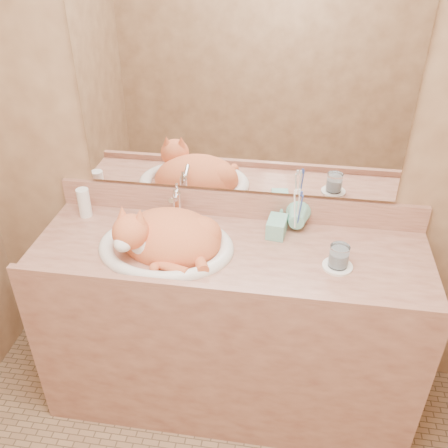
% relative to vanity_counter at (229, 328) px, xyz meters
% --- Properties ---
extents(wall_back, '(2.40, 0.02, 2.50)m').
position_rel_vanity_counter_xyz_m(wall_back, '(0.00, 0.28, 0.82)').
color(wall_back, brown).
rests_on(wall_back, ground).
extents(vanity_counter, '(1.60, 0.55, 0.85)m').
position_rel_vanity_counter_xyz_m(vanity_counter, '(0.00, 0.00, 0.00)').
color(vanity_counter, brown).
rests_on(vanity_counter, floor).
extents(mirror, '(1.30, 0.02, 0.80)m').
position_rel_vanity_counter_xyz_m(mirror, '(0.00, 0.26, 0.97)').
color(mirror, white).
rests_on(mirror, wall_back).
extents(sink_basin, '(0.57, 0.49, 0.17)m').
position_rel_vanity_counter_xyz_m(sink_basin, '(-0.25, -0.02, 0.51)').
color(sink_basin, white).
rests_on(sink_basin, vanity_counter).
extents(faucet, '(0.06, 0.12, 0.17)m').
position_rel_vanity_counter_xyz_m(faucet, '(-0.25, 0.19, 0.51)').
color(faucet, silver).
rests_on(faucet, vanity_counter).
extents(cat, '(0.45, 0.38, 0.22)m').
position_rel_vanity_counter_xyz_m(cat, '(-0.25, -0.03, 0.49)').
color(cat, '#CC572F').
rests_on(cat, sink_basin).
extents(soap_dispenser, '(0.08, 0.09, 0.17)m').
position_rel_vanity_counter_xyz_m(soap_dispenser, '(0.17, 0.09, 0.51)').
color(soap_dispenser, '#7BC4AD').
rests_on(soap_dispenser, vanity_counter).
extents(toothbrush_cup, '(0.12, 0.12, 0.10)m').
position_rel_vanity_counter_xyz_m(toothbrush_cup, '(0.26, 0.16, 0.48)').
color(toothbrush_cup, '#7BC4AD').
rests_on(toothbrush_cup, vanity_counter).
extents(toothbrushes, '(0.04, 0.04, 0.21)m').
position_rel_vanity_counter_xyz_m(toothbrushes, '(0.26, 0.16, 0.55)').
color(toothbrushes, white).
rests_on(toothbrushes, toothbrush_cup).
extents(saucer, '(0.12, 0.12, 0.01)m').
position_rel_vanity_counter_xyz_m(saucer, '(0.42, -0.04, 0.43)').
color(saucer, white).
rests_on(saucer, vanity_counter).
extents(water_glass, '(0.07, 0.07, 0.09)m').
position_rel_vanity_counter_xyz_m(water_glass, '(0.42, -0.04, 0.48)').
color(water_glass, white).
rests_on(water_glass, saucer).
extents(lotion_bottle, '(0.05, 0.05, 0.13)m').
position_rel_vanity_counter_xyz_m(lotion_bottle, '(-0.67, 0.17, 0.49)').
color(lotion_bottle, white).
rests_on(lotion_bottle, vanity_counter).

